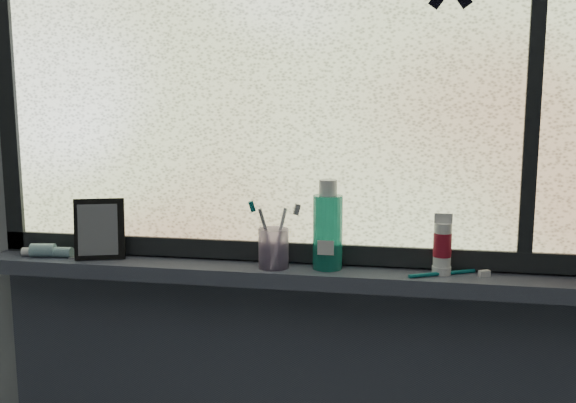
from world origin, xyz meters
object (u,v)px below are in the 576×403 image
(toothbrush_cup, at_px, (274,248))
(cream_tube, at_px, (442,242))
(vanity_mirror, at_px, (100,229))
(mouthwash_bottle, at_px, (328,224))

(toothbrush_cup, height_order, cream_tube, cream_tube)
(vanity_mirror, height_order, toothbrush_cup, vanity_mirror)
(vanity_mirror, bearing_deg, cream_tube, -18.28)
(toothbrush_cup, relative_size, mouthwash_bottle, 0.54)
(mouthwash_bottle, distance_m, cream_tube, 0.29)
(cream_tube, bearing_deg, mouthwash_bottle, 179.81)
(toothbrush_cup, bearing_deg, mouthwash_bottle, 7.12)
(vanity_mirror, xyz_separation_m, cream_tube, (0.90, 0.01, -0.00))
(vanity_mirror, bearing_deg, mouthwash_bottle, -17.85)
(mouthwash_bottle, relative_size, cream_tube, 1.73)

